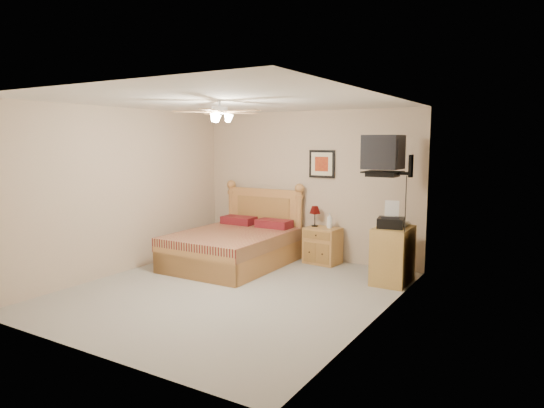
{
  "coord_description": "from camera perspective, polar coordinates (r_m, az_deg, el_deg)",
  "views": [
    {
      "loc": [
        3.71,
        -5.1,
        2.0
      ],
      "look_at": [
        0.1,
        0.9,
        1.09
      ],
      "focal_mm": 32.0,
      "sensor_mm": 36.0,
      "label": 1
    }
  ],
  "objects": [
    {
      "name": "ceiling_fan",
      "position": [
        6.16,
        -6.19,
        10.74
      ],
      "size": [
        1.14,
        1.14,
        0.28
      ],
      "primitive_type": null,
      "color": "silver",
      "rests_on": "ceiling"
    },
    {
      "name": "magazine_lower",
      "position": [
        7.19,
        14.25,
        -2.3
      ],
      "size": [
        0.21,
        0.27,
        0.02
      ],
      "primitive_type": "imported",
      "rotation": [
        0.0,
        0.0,
        0.05
      ],
      "color": "beige",
      "rests_on": "dresser"
    },
    {
      "name": "lotion_bottle",
      "position": [
        7.93,
        6.8,
        -1.94
      ],
      "size": [
        0.11,
        0.11,
        0.25
      ],
      "primitive_type": "imported",
      "rotation": [
        0.0,
        0.0,
        -0.12
      ],
      "color": "white",
      "rests_on": "nightstand"
    },
    {
      "name": "magazine_upper",
      "position": [
        7.17,
        14.44,
        -2.14
      ],
      "size": [
        0.28,
        0.31,
        0.02
      ],
      "primitive_type": "imported",
      "rotation": [
        0.0,
        0.0,
        0.41
      ],
      "color": "gray",
      "rests_on": "magazine_lower"
    },
    {
      "name": "wall_back",
      "position": [
        8.27,
        4.23,
        2.21
      ],
      "size": [
        4.0,
        0.04,
        2.5
      ],
      "primitive_type": "cube",
      "color": "#C7AF92",
      "rests_on": "ground"
    },
    {
      "name": "fax_machine",
      "position": [
        6.91,
        13.82,
        -1.22
      ],
      "size": [
        0.41,
        0.43,
        0.37
      ],
      "primitive_type": null,
      "rotation": [
        0.0,
        0.0,
        0.2
      ],
      "color": "black",
      "rests_on": "dresser"
    },
    {
      "name": "wall_front",
      "position": [
        4.74,
        -21.16,
        -2.17
      ],
      "size": [
        4.0,
        0.04,
        2.5
      ],
      "primitive_type": "cube",
      "color": "#C7AF92",
      "rests_on": "ground"
    },
    {
      "name": "dresser",
      "position": [
        7.07,
        14.02,
        -5.86
      ],
      "size": [
        0.48,
        0.68,
        0.8
      ],
      "primitive_type": "cube",
      "rotation": [
        0.0,
        0.0,
        0.01
      ],
      "color": "#A77E3C",
      "rests_on": "ground"
    },
    {
      "name": "bed",
      "position": [
        7.79,
        -4.77,
        -2.6
      ],
      "size": [
        1.54,
        2.01,
        1.29
      ],
      "primitive_type": null,
      "rotation": [
        0.0,
        0.0,
        0.01
      ],
      "color": "tan",
      "rests_on": "ground"
    },
    {
      "name": "framed_picture",
      "position": [
        8.11,
        5.9,
        4.7
      ],
      "size": [
        0.46,
        0.04,
        0.46
      ],
      "primitive_type": "cube",
      "color": "black",
      "rests_on": "wall_back"
    },
    {
      "name": "wall_left",
      "position": [
        7.69,
        -17.12,
        1.51
      ],
      "size": [
        0.04,
        4.5,
        2.5
      ],
      "primitive_type": "cube",
      "color": "#C7AF92",
      "rests_on": "ground"
    },
    {
      "name": "floor",
      "position": [
        6.62,
        -4.84,
        -10.19
      ],
      "size": [
        4.5,
        4.5,
        0.0
      ],
      "primitive_type": "plane",
      "color": "gray",
      "rests_on": "ground"
    },
    {
      "name": "ceiling",
      "position": [
        6.33,
        -5.09,
        11.94
      ],
      "size": [
        4.0,
        4.5,
        0.04
      ],
      "primitive_type": "cube",
      "color": "white",
      "rests_on": "ground"
    },
    {
      "name": "nightstand",
      "position": [
        8.02,
        5.98,
        -4.88
      ],
      "size": [
        0.58,
        0.45,
        0.59
      ],
      "primitive_type": "cube",
      "rotation": [
        0.0,
        0.0,
        -0.09
      ],
      "color": "#C08141",
      "rests_on": "ground"
    },
    {
      "name": "wall_tv",
      "position": [
        6.74,
        14.17,
        5.59
      ],
      "size": [
        0.56,
        0.46,
        0.58
      ],
      "primitive_type": null,
      "color": "black",
      "rests_on": "wall_right"
    },
    {
      "name": "wall_right",
      "position": [
        5.43,
        12.38,
        -0.67
      ],
      "size": [
        0.04,
        4.5,
        2.5
      ],
      "primitive_type": "cube",
      "color": "#C7AF92",
      "rests_on": "ground"
    },
    {
      "name": "table_lamp",
      "position": [
        8.06,
        5.06,
        -1.44
      ],
      "size": [
        0.22,
        0.22,
        0.34
      ],
      "primitive_type": null,
      "rotation": [
        0.0,
        0.0,
        0.25
      ],
      "color": "#540A08",
      "rests_on": "nightstand"
    }
  ]
}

